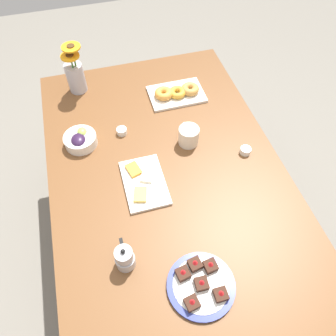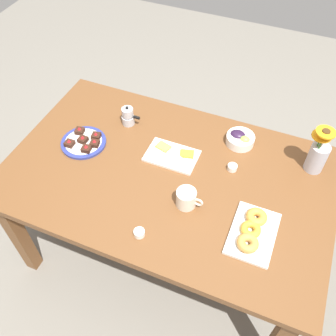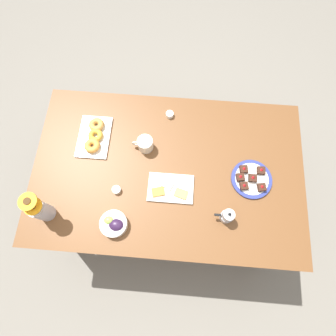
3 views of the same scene
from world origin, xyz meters
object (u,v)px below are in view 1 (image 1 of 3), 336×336
(cheese_platter, at_px, (144,182))
(flower_vase, at_px, (75,75))
(jam_cup_honey, at_px, (246,150))
(grape_bowl, at_px, (80,140))
(jam_cup_berry, at_px, (122,131))
(coffee_mug, at_px, (189,135))
(moka_pot, at_px, (125,258))
(dining_table, at_px, (168,184))
(dessert_plate, at_px, (201,285))
(croissant_platter, at_px, (177,93))

(cheese_platter, distance_m, flower_vase, 0.70)
(cheese_platter, bearing_deg, jam_cup_honey, -85.16)
(jam_cup_honey, bearing_deg, grape_bowl, 70.49)
(jam_cup_honey, height_order, jam_cup_berry, same)
(coffee_mug, relative_size, flower_vase, 0.48)
(moka_pot, bearing_deg, flower_vase, 3.16)
(dining_table, bearing_deg, cheese_platter, 101.30)
(dessert_plate, bearing_deg, jam_cup_honey, -37.32)
(cheese_platter, distance_m, croissant_platter, 0.56)
(cheese_platter, relative_size, dessert_plate, 1.10)
(moka_pot, bearing_deg, cheese_platter, -23.64)
(jam_cup_honey, relative_size, moka_pot, 0.40)
(grape_bowl, xyz_separation_m, jam_cup_berry, (0.02, -0.19, -0.01))
(jam_cup_berry, distance_m, dessert_plate, 0.78)
(croissant_platter, height_order, dessert_plate, dessert_plate)
(dining_table, bearing_deg, jam_cup_honey, -87.17)
(croissant_platter, bearing_deg, moka_pot, 152.06)
(coffee_mug, xyz_separation_m, flower_vase, (0.50, 0.44, 0.05))
(grape_bowl, distance_m, flower_vase, 0.39)
(croissant_platter, relative_size, jam_cup_honey, 5.83)
(dining_table, distance_m, jam_cup_honey, 0.38)
(coffee_mug, relative_size, dessert_plate, 0.54)
(cheese_platter, relative_size, jam_cup_berry, 5.42)
(dessert_plate, bearing_deg, dining_table, -2.25)
(dining_table, height_order, cheese_platter, cheese_platter)
(coffee_mug, bearing_deg, jam_cup_honey, -119.54)
(dining_table, bearing_deg, croissant_platter, -20.74)
(cheese_platter, bearing_deg, grape_bowl, 38.02)
(coffee_mug, distance_m, dessert_plate, 0.65)
(croissant_platter, relative_size, dessert_plate, 1.19)
(croissant_platter, xyz_separation_m, jam_cup_berry, (-0.18, 0.32, -0.01))
(croissant_platter, height_order, jam_cup_berry, croissant_platter)
(cheese_platter, height_order, croissant_platter, croissant_platter)
(croissant_platter, height_order, jam_cup_honey, croissant_platter)
(coffee_mug, distance_m, cheese_platter, 0.30)
(cheese_platter, xyz_separation_m, croissant_platter, (0.49, -0.29, 0.01))
(grape_bowl, distance_m, jam_cup_berry, 0.19)
(dessert_plate, height_order, flower_vase, flower_vase)
(coffee_mug, xyz_separation_m, jam_cup_honey, (-0.13, -0.23, -0.03))
(croissant_platter, bearing_deg, dessert_plate, 168.42)
(cheese_platter, bearing_deg, moka_pot, 156.36)
(dining_table, relative_size, dessert_plate, 6.78)
(dessert_plate, relative_size, flower_vase, 0.89)
(jam_cup_honey, bearing_deg, flower_vase, 46.78)
(jam_cup_berry, bearing_deg, coffee_mug, -115.67)
(grape_bowl, bearing_deg, jam_cup_berry, -85.19)
(grape_bowl, xyz_separation_m, jam_cup_honey, (-0.25, -0.70, -0.01))
(dining_table, height_order, moka_pot, moka_pot)
(croissant_platter, xyz_separation_m, moka_pot, (-0.80, 0.43, 0.03))
(grape_bowl, relative_size, moka_pot, 1.23)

